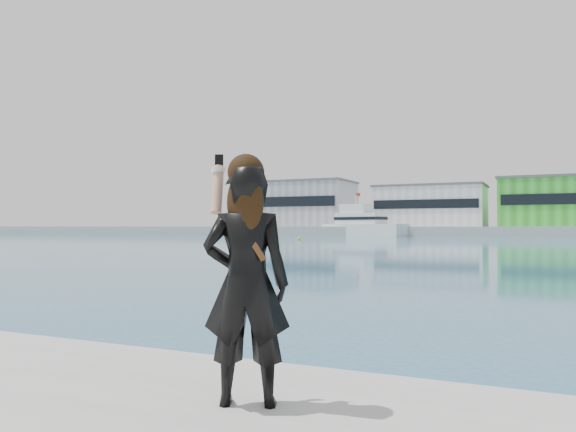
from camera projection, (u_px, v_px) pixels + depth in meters
The scene contains 8 objects.
far_quay at pixel (535, 231), 122.28m from camera, with size 320.00×40.00×2.00m, color #9E9E99.
warehouse_grey_left at pixel (300, 204), 143.58m from camera, with size 26.52×16.36×11.50m.
warehouse_white at pixel (431, 206), 129.75m from camera, with size 24.48×15.35×9.50m.
warehouse_green at pixel (576, 201), 117.21m from camera, with size 30.60×16.36×10.50m.
flagpole_left at pixel (356, 207), 130.07m from camera, with size 1.28×0.16×8.00m.
motor_yacht at pixel (362, 224), 119.76m from camera, with size 19.90×11.25×8.96m.
buoy_far at pixel (299, 240), 84.68m from camera, with size 0.50×0.50×0.50m, color yellow.
woman at pixel (246, 276), 3.92m from camera, with size 0.72×0.61×1.77m.
Camera 1 is at (2.24, -3.65, 2.04)m, focal length 35.00 mm.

